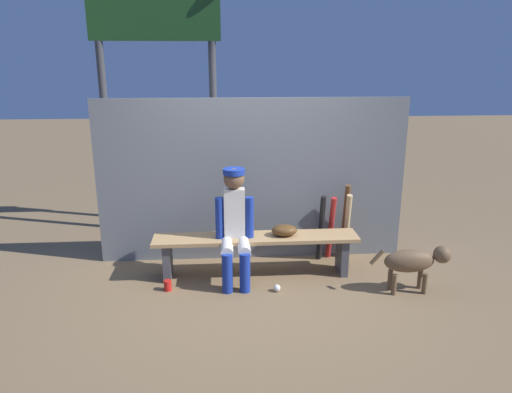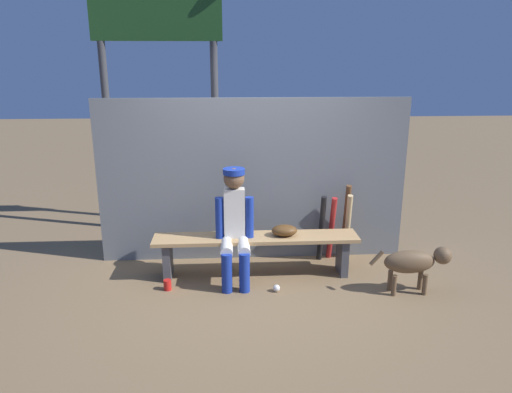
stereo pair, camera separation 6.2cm
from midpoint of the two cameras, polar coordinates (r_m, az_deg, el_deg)
ground_plane at (r=5.33m, az=-0.34°, el=-9.43°), size 30.00×30.00×0.00m
chainlink_fence at (r=5.48m, az=-0.71°, el=1.90°), size 3.58×0.03×1.90m
dugout_bench at (r=5.19m, az=-0.34°, el=-5.91°), size 2.23×0.36×0.46m
player_seated at (r=4.97m, az=-2.93°, el=-3.16°), size 0.41×0.55×1.22m
baseball_glove at (r=5.16m, az=3.10°, el=-4.10°), size 0.28×0.20×0.12m
bat_aluminum_black at (r=5.58m, az=7.53°, el=-3.83°), size 0.07×0.19×0.82m
bat_aluminum_red at (r=5.62m, az=8.72°, el=-3.78°), size 0.06×0.25×0.81m
bat_wood_dark at (r=5.71m, az=10.38°, el=-2.93°), size 0.07×0.21×0.92m
bat_wood_natural at (r=5.68m, az=10.60°, el=-3.57°), size 0.09×0.24×0.83m
baseball at (r=4.97m, az=2.18°, el=-10.99°), size 0.07×0.07×0.07m
cup_on_ground at (r=5.07m, az=-10.97°, el=-10.50°), size 0.08×0.08×0.11m
cup_on_bench at (r=5.14m, az=-1.25°, el=-4.19°), size 0.08×0.08×0.11m
scoreboard at (r=6.54m, az=-11.69°, el=16.94°), size 1.96×0.27×3.52m
dog at (r=5.09m, az=18.27°, el=-7.42°), size 0.84×0.20×0.49m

